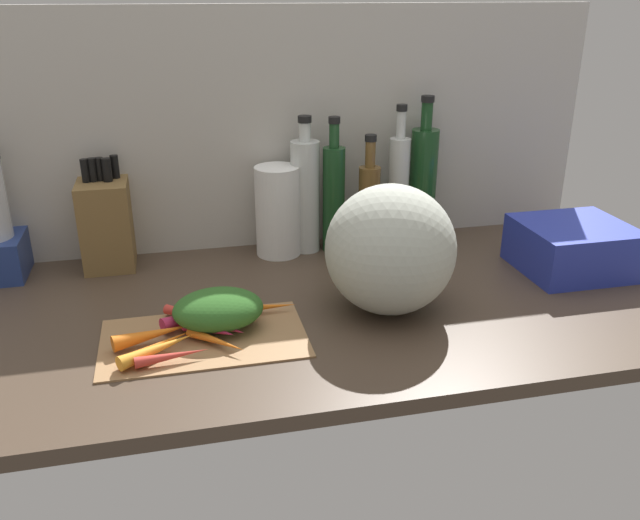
% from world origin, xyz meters
% --- Properties ---
extents(ground_plane, '(1.70, 0.80, 0.03)m').
position_xyz_m(ground_plane, '(0.00, 0.00, -0.01)').
color(ground_plane, '#47382B').
extents(wall_back, '(1.70, 0.03, 0.60)m').
position_xyz_m(wall_back, '(0.00, 0.39, 0.30)').
color(wall_back, '#BCB7AD').
rests_on(wall_back, ground_plane).
extents(cutting_board, '(0.39, 0.24, 0.01)m').
position_xyz_m(cutting_board, '(-0.22, -0.12, 0.00)').
color(cutting_board, '#997047').
rests_on(cutting_board, ground_plane).
extents(carrot_0, '(0.11, 0.11, 0.02)m').
position_xyz_m(carrot_0, '(-0.20, -0.16, 0.02)').
color(carrot_0, orange).
rests_on(carrot_0, cutting_board).
extents(carrot_1, '(0.15, 0.11, 0.03)m').
position_xyz_m(carrot_1, '(-0.30, -0.17, 0.02)').
color(carrot_1, orange).
rests_on(carrot_1, cutting_board).
extents(carrot_2, '(0.15, 0.07, 0.03)m').
position_xyz_m(carrot_2, '(-0.32, -0.12, 0.02)').
color(carrot_2, orange).
rests_on(carrot_2, cutting_board).
extents(carrot_3, '(0.14, 0.11, 0.02)m').
position_xyz_m(carrot_3, '(-0.31, -0.16, 0.02)').
color(carrot_3, orange).
rests_on(carrot_3, cutting_board).
extents(carrot_4, '(0.09, 0.09, 0.03)m').
position_xyz_m(carrot_4, '(-0.18, -0.11, 0.02)').
color(carrot_4, '#B2264C').
rests_on(carrot_4, cutting_board).
extents(carrot_5, '(0.11, 0.10, 0.04)m').
position_xyz_m(carrot_5, '(-0.21, -0.12, 0.03)').
color(carrot_5, '#B2264C').
rests_on(carrot_5, cutting_board).
extents(carrot_6, '(0.14, 0.03, 0.02)m').
position_xyz_m(carrot_6, '(-0.09, -0.04, 0.02)').
color(carrot_6, orange).
rests_on(carrot_6, cutting_board).
extents(carrot_7, '(0.13, 0.04, 0.02)m').
position_xyz_m(carrot_7, '(-0.28, -0.20, 0.02)').
color(carrot_7, red).
rests_on(carrot_7, cutting_board).
extents(carrot_8, '(0.14, 0.11, 0.02)m').
position_xyz_m(carrot_8, '(-0.22, -0.05, 0.02)').
color(carrot_8, red).
rests_on(carrot_8, cutting_board).
extents(carrot_9, '(0.14, 0.09, 0.03)m').
position_xyz_m(carrot_9, '(-0.23, -0.06, 0.02)').
color(carrot_9, '#B2264C').
rests_on(carrot_9, cutting_board).
extents(carrot_10, '(0.11, 0.04, 0.02)m').
position_xyz_m(carrot_10, '(-0.20, -0.05, 0.02)').
color(carrot_10, '#B2264C').
rests_on(carrot_10, cutting_board).
extents(carrot_greens_pile, '(0.18, 0.14, 0.08)m').
position_xyz_m(carrot_greens_pile, '(-0.19, -0.08, 0.05)').
color(carrot_greens_pile, '#2D6023').
rests_on(carrot_greens_pile, cutting_board).
extents(winter_squash, '(0.27, 0.27, 0.27)m').
position_xyz_m(winter_squash, '(0.17, -0.07, 0.14)').
color(winter_squash, '#B2B7A8').
rests_on(winter_squash, ground_plane).
extents(knife_block, '(0.12, 0.15, 0.27)m').
position_xyz_m(knife_block, '(-0.41, 0.32, 0.11)').
color(knife_block, brown).
rests_on(knife_block, ground_plane).
extents(paper_towel_roll, '(0.11, 0.11, 0.23)m').
position_xyz_m(paper_towel_roll, '(-0.00, 0.30, 0.11)').
color(paper_towel_roll, white).
rests_on(paper_towel_roll, ground_plane).
extents(bottle_0, '(0.07, 0.07, 0.35)m').
position_xyz_m(bottle_0, '(0.07, 0.31, 0.15)').
color(bottle_0, silver).
rests_on(bottle_0, ground_plane).
extents(bottle_1, '(0.06, 0.06, 0.35)m').
position_xyz_m(bottle_1, '(0.14, 0.29, 0.14)').
color(bottle_1, '#19421E').
rests_on(bottle_1, ground_plane).
extents(bottle_2, '(0.06, 0.06, 0.30)m').
position_xyz_m(bottle_2, '(0.23, 0.27, 0.12)').
color(bottle_2, brown).
rests_on(bottle_2, ground_plane).
extents(bottle_3, '(0.05, 0.05, 0.37)m').
position_xyz_m(bottle_3, '(0.32, 0.29, 0.15)').
color(bottle_3, silver).
rests_on(bottle_3, ground_plane).
extents(bottle_4, '(0.07, 0.07, 0.38)m').
position_xyz_m(bottle_4, '(0.39, 0.31, 0.16)').
color(bottle_4, '#19421E').
rests_on(bottle_4, ground_plane).
extents(dish_rack, '(0.25, 0.23, 0.12)m').
position_xyz_m(dish_rack, '(0.67, 0.03, 0.06)').
color(dish_rack, '#2838AD').
rests_on(dish_rack, ground_plane).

